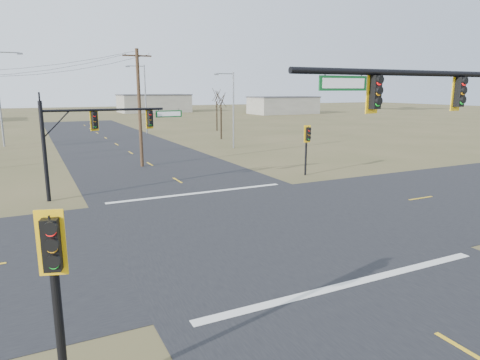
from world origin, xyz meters
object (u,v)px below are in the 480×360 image
object	(u,v)px
pedestal_signal_ne	(307,138)
utility_pole_near	(139,107)
mast_arm_near	(465,118)
pedestal_signal_sw	(54,268)
streetlight_b	(144,96)
bare_tree_d	(217,95)
streetlight_a	(232,106)
bare_tree_c	(221,99)
streetlight_c	(1,93)
mast_arm_far	(100,127)

from	to	relation	value
pedestal_signal_ne	utility_pole_near	xyz separation A→B (m)	(-10.79, 9.73, 2.26)
mast_arm_near	pedestal_signal_sw	size ratio (longest dim) A/B	2.54
streetlight_b	bare_tree_d	bearing A→B (deg)	0.60
utility_pole_near	streetlight_a	xyz separation A→B (m)	(12.43, 7.57, -0.38)
pedestal_signal_ne	mast_arm_near	bearing A→B (deg)	-98.68
streetlight_a	bare_tree_d	world-z (taller)	streetlight_a
utility_pole_near	bare_tree_c	world-z (taller)	utility_pole_near
utility_pole_near	streetlight_a	distance (m)	14.55
utility_pole_near	bare_tree_d	world-z (taller)	utility_pole_near
streetlight_a	bare_tree_c	world-z (taller)	streetlight_a
streetlight_a	streetlight_c	distance (m)	27.25
streetlight_b	bare_tree_d	size ratio (longest dim) A/B	1.42
streetlight_b	bare_tree_d	world-z (taller)	streetlight_b
mast_arm_near	bare_tree_d	bearing A→B (deg)	68.85
pedestal_signal_sw	utility_pole_near	size ratio (longest dim) A/B	0.44
pedestal_signal_sw	mast_arm_near	bearing A→B (deg)	24.64
streetlight_b	bare_tree_c	distance (m)	14.10
utility_pole_near	pedestal_signal_sw	bearing A→B (deg)	-106.77
bare_tree_c	bare_tree_d	distance (m)	12.10
streetlight_b	streetlight_c	world-z (taller)	streetlight_c
mast_arm_far	bare_tree_c	world-z (taller)	bare_tree_c
pedestal_signal_sw	streetlight_a	bearing A→B (deg)	77.15
streetlight_a	streetlight_c	bearing A→B (deg)	165.34
mast_arm_near	utility_pole_near	size ratio (longest dim) A/B	1.13
mast_arm_near	pedestal_signal_ne	xyz separation A→B (m)	(5.11, 17.08, -2.72)
streetlight_c	bare_tree_d	xyz separation A→B (m)	(30.58, 7.01, -0.39)
streetlight_a	utility_pole_near	bearing A→B (deg)	-133.84
mast_arm_far	utility_pole_near	size ratio (longest dim) A/B	0.87
mast_arm_far	bare_tree_d	world-z (taller)	bare_tree_d
pedestal_signal_sw	bare_tree_c	size ratio (longest dim) A/B	0.65
streetlight_b	pedestal_signal_sw	bearing A→B (deg)	-102.30
streetlight_b	bare_tree_c	bearing A→B (deg)	-54.19
streetlight_c	bare_tree_d	world-z (taller)	streetlight_c
utility_pole_near	streetlight_c	size ratio (longest dim) A/B	0.91
mast_arm_near	pedestal_signal_sw	bearing A→B (deg)	-179.86
pedestal_signal_sw	mast_arm_far	bearing A→B (deg)	96.04
streetlight_b	streetlight_a	bearing A→B (deg)	-73.39
mast_arm_near	mast_arm_far	bearing A→B (deg)	113.73
mast_arm_far	bare_tree_c	distance (m)	32.71
pedestal_signal_sw	streetlight_c	distance (m)	49.76
pedestal_signal_ne	pedestal_signal_sw	world-z (taller)	pedestal_signal_sw
mast_arm_far	pedestal_signal_ne	bearing A→B (deg)	-22.68
mast_arm_near	bare_tree_d	distance (m)	56.44
mast_arm_far	pedestal_signal_ne	xyz separation A→B (m)	(15.56, -0.39, -1.45)
streetlight_a	bare_tree_d	distance (m)	21.56
mast_arm_near	utility_pole_near	bearing A→B (deg)	94.80
mast_arm_near	streetlight_c	xyz separation A→B (m)	(-16.95, 47.76, 0.57)
utility_pole_near	streetlight_a	bearing A→B (deg)	31.34
utility_pole_near	streetlight_b	distance (m)	29.54
pedestal_signal_ne	bare_tree_c	size ratio (longest dim) A/B	0.58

